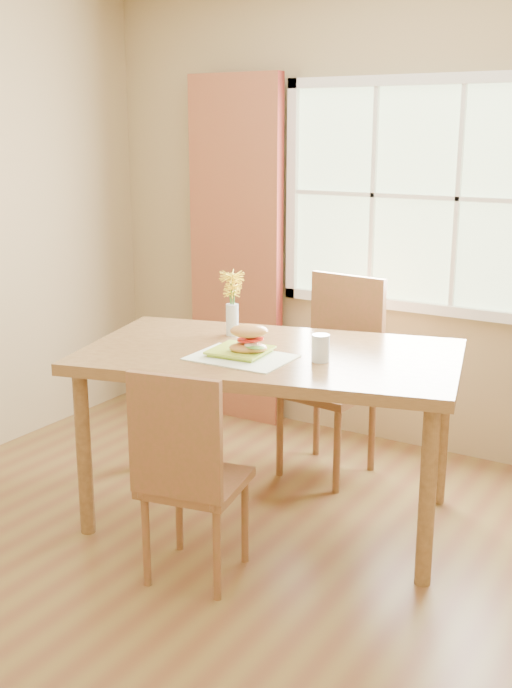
{
  "coord_description": "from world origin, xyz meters",
  "views": [
    {
      "loc": [
        1.63,
        -2.53,
        1.87
      ],
      "look_at": [
        -0.27,
        0.58,
        0.89
      ],
      "focal_mm": 42.0,
      "sensor_mm": 36.0,
      "label": 1
    }
  ],
  "objects_px": {
    "chair_near": "(187,469)",
    "chair_far": "(337,366)",
    "water_glass": "(321,349)",
    "croissant_sandwich": "(249,339)",
    "flower_vase": "(232,295)",
    "dining_table": "(270,369)"
  },
  "relations": [
    {
      "from": "chair_near",
      "to": "croissant_sandwich",
      "type": "bearing_deg",
      "value": 83.69
    },
    {
      "from": "chair_near",
      "to": "croissant_sandwich",
      "type": "height_order",
      "value": "croissant_sandwich"
    },
    {
      "from": "dining_table",
      "to": "chair_far",
      "type": "xyz_separation_m",
      "value": [
        0.01,
        0.71,
        -0.17
      ]
    },
    {
      "from": "dining_table",
      "to": "water_glass",
      "type": "distance_m",
      "value": 0.32
    },
    {
      "from": "water_glass",
      "to": "chair_far",
      "type": "bearing_deg",
      "value": 109.89
    },
    {
      "from": "chair_near",
      "to": "chair_far",
      "type": "bearing_deg",
      "value": 78.92
    },
    {
      "from": "water_glass",
      "to": "croissant_sandwich",
      "type": "bearing_deg",
      "value": -161.37
    },
    {
      "from": "chair_near",
      "to": "flower_vase",
      "type": "relative_size",
      "value": 2.9
    },
    {
      "from": "chair_near",
      "to": "water_glass",
      "type": "relative_size",
      "value": 7.69
    },
    {
      "from": "croissant_sandwich",
      "to": "flower_vase",
      "type": "xyz_separation_m",
      "value": [
        -0.29,
        0.3,
        0.12
      ]
    },
    {
      "from": "flower_vase",
      "to": "chair_far",
      "type": "bearing_deg",
      "value": 59.27
    },
    {
      "from": "chair_near",
      "to": "water_glass",
      "type": "xyz_separation_m",
      "value": [
        0.26,
        0.67,
        0.39
      ]
    },
    {
      "from": "chair_far",
      "to": "croissant_sandwich",
      "type": "distance_m",
      "value": 0.92
    },
    {
      "from": "chair_far",
      "to": "flower_vase",
      "type": "distance_m",
      "value": 0.79
    },
    {
      "from": "croissant_sandwich",
      "to": "water_glass",
      "type": "distance_m",
      "value": 0.33
    },
    {
      "from": "dining_table",
      "to": "water_glass",
      "type": "xyz_separation_m",
      "value": [
        0.28,
        -0.03,
        0.15
      ]
    },
    {
      "from": "croissant_sandwich",
      "to": "water_glass",
      "type": "height_order",
      "value": "croissant_sandwich"
    },
    {
      "from": "croissant_sandwich",
      "to": "chair_near",
      "type": "bearing_deg",
      "value": -114.04
    },
    {
      "from": "dining_table",
      "to": "croissant_sandwich",
      "type": "bearing_deg",
      "value": -118.01
    },
    {
      "from": "croissant_sandwich",
      "to": "flower_vase",
      "type": "distance_m",
      "value": 0.43
    },
    {
      "from": "chair_near",
      "to": "water_glass",
      "type": "distance_m",
      "value": 0.82
    },
    {
      "from": "chair_near",
      "to": "chair_far",
      "type": "relative_size",
      "value": 0.87
    }
  ]
}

